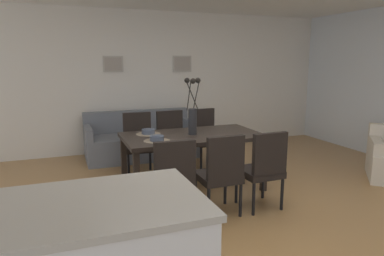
% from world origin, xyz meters
% --- Properties ---
extents(ground_plane, '(9.00, 9.00, 0.00)m').
position_xyz_m(ground_plane, '(0.00, 0.00, 0.00)').
color(ground_plane, '#A87A47').
extents(back_wall_panel, '(9.00, 0.10, 2.60)m').
position_xyz_m(back_wall_panel, '(0.00, 3.25, 1.30)').
color(back_wall_panel, white).
rests_on(back_wall_panel, ground).
extents(dining_table, '(1.80, 0.96, 0.74)m').
position_xyz_m(dining_table, '(-0.06, 0.89, 0.66)').
color(dining_table, black).
rests_on(dining_table, ground).
extents(dining_chair_near_left, '(0.46, 0.46, 0.92)m').
position_xyz_m(dining_chair_near_left, '(-0.63, -0.02, 0.51)').
color(dining_chair_near_left, black).
rests_on(dining_chair_near_left, ground).
extents(dining_chair_near_right, '(0.47, 0.47, 0.92)m').
position_xyz_m(dining_chair_near_right, '(-0.59, 1.78, 0.51)').
color(dining_chair_near_right, black).
rests_on(dining_chair_near_right, ground).
extents(dining_chair_far_left, '(0.44, 0.44, 0.92)m').
position_xyz_m(dining_chair_far_left, '(-0.07, -0.01, 0.51)').
color(dining_chair_far_left, black).
rests_on(dining_chair_far_left, ground).
extents(dining_chair_far_right, '(0.46, 0.46, 0.92)m').
position_xyz_m(dining_chair_far_right, '(-0.06, 1.79, 0.51)').
color(dining_chair_far_right, black).
rests_on(dining_chair_far_right, ground).
extents(dining_chair_mid_left, '(0.46, 0.46, 0.92)m').
position_xyz_m(dining_chair_mid_left, '(0.46, -0.02, 0.51)').
color(dining_chair_mid_left, black).
rests_on(dining_chair_mid_left, ground).
extents(dining_chair_mid_right, '(0.46, 0.46, 0.92)m').
position_xyz_m(dining_chair_mid_right, '(0.51, 1.81, 0.51)').
color(dining_chair_mid_right, black).
rests_on(dining_chair_mid_right, ground).
extents(centerpiece_vase, '(0.21, 0.23, 0.73)m').
position_xyz_m(centerpiece_vase, '(-0.06, 0.89, 1.02)').
color(centerpiece_vase, '#232326').
rests_on(centerpiece_vase, dining_table).
extents(placemat_near_left, '(0.32, 0.32, 0.01)m').
position_xyz_m(placemat_near_left, '(-0.60, 0.68, 0.74)').
color(placemat_near_left, '#7F705B').
rests_on(placemat_near_left, dining_table).
extents(bowl_near_left, '(0.17, 0.17, 0.07)m').
position_xyz_m(bowl_near_left, '(-0.60, 0.68, 0.78)').
color(bowl_near_left, '#475166').
rests_on(bowl_near_left, dining_table).
extents(placemat_near_right, '(0.32, 0.32, 0.01)m').
position_xyz_m(placemat_near_right, '(-0.60, 1.11, 0.74)').
color(placemat_near_right, '#7F705B').
rests_on(placemat_near_right, dining_table).
extents(bowl_near_right, '(0.17, 0.17, 0.07)m').
position_xyz_m(bowl_near_right, '(-0.60, 1.11, 0.78)').
color(bowl_near_right, '#475166').
rests_on(bowl_near_right, dining_table).
extents(sofa, '(1.91, 0.84, 0.80)m').
position_xyz_m(sofa, '(-0.35, 2.70, 0.28)').
color(sofa, slate).
rests_on(sofa, ground).
extents(framed_picture_left, '(0.36, 0.03, 0.29)m').
position_xyz_m(framed_picture_left, '(-0.71, 3.18, 1.63)').
color(framed_picture_left, '#B2ADA3').
extents(framed_picture_center, '(0.37, 0.03, 0.31)m').
position_xyz_m(framed_picture_center, '(0.60, 3.18, 1.63)').
color(framed_picture_center, '#B2ADA3').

